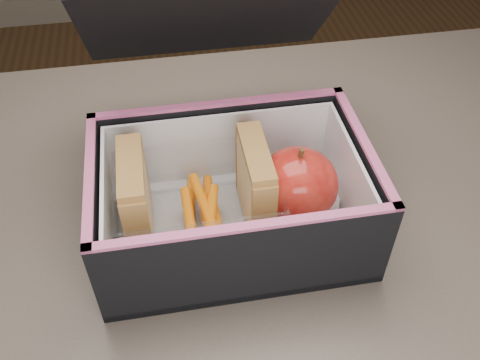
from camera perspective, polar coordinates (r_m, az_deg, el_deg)
The scene contains 8 objects.
kitchen_table at distance 0.63m, azimuth -1.89°, elevation -13.76°, with size 1.20×0.80×0.75m.
lunch_bag at distance 0.54m, azimuth -0.96°, elevation -0.95°, with size 0.27×0.30×0.24m.
plastic_tub at distance 0.54m, azimuth -4.56°, elevation -2.55°, with size 0.16×0.11×0.07m, color white, non-canonical shape.
sandwich_left at distance 0.53m, azimuth -11.01°, elevation -2.04°, with size 0.02×0.09×0.10m.
sandwich_right at distance 0.54m, azimuth 1.62°, elevation -0.51°, with size 0.02×0.09×0.10m.
carrot_sticks at distance 0.55m, azimuth -3.65°, elevation -4.10°, with size 0.04×0.13×0.03m.
paper_napkin at distance 0.58m, azimuth 6.31°, elevation -3.25°, with size 0.08×0.09×0.01m, color white.
red_apple at distance 0.55m, azimuth 6.16°, elevation -0.49°, with size 0.10×0.10×0.09m.
Camera 1 is at (-0.04, -0.33, 1.19)m, focal length 40.00 mm.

